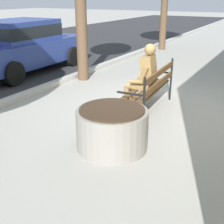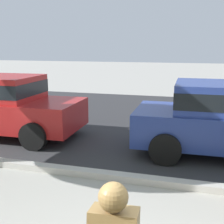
{
  "view_description": "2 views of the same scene",
  "coord_description": "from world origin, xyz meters",
  "px_view_note": "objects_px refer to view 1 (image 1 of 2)",
  "views": [
    {
      "loc": [
        -5.52,
        -2.1,
        2.22
      ],
      "look_at": [
        -1.94,
        -0.1,
        0.6
      ],
      "focal_mm": 47.31,
      "sensor_mm": 36.0,
      "label": 1
    },
    {
      "loc": [
        0.31,
        -1.84,
        2.31
      ],
      "look_at": [
        -1.54,
        4.71,
        0.8
      ],
      "focal_mm": 48.11,
      "sensor_mm": 36.0,
      "label": 2
    }
  ],
  "objects_px": {
    "bronze_statue_seated": "(142,79)",
    "parked_car_blue": "(22,44)",
    "concrete_planter": "(112,129)",
    "park_bench": "(152,86)"
  },
  "relations": [
    {
      "from": "bronze_statue_seated",
      "to": "park_bench",
      "type": "bearing_deg",
      "value": -85.66
    },
    {
      "from": "bronze_statue_seated",
      "to": "concrete_planter",
      "type": "bearing_deg",
      "value": -170.51
    },
    {
      "from": "park_bench",
      "to": "parked_car_blue",
      "type": "distance_m",
      "value": 4.89
    },
    {
      "from": "parked_car_blue",
      "to": "concrete_planter",
      "type": "bearing_deg",
      "value": -121.96
    },
    {
      "from": "parked_car_blue",
      "to": "park_bench",
      "type": "bearing_deg",
      "value": -104.71
    },
    {
      "from": "bronze_statue_seated",
      "to": "parked_car_blue",
      "type": "bearing_deg",
      "value": 74.44
    },
    {
      "from": "concrete_planter",
      "to": "park_bench",
      "type": "bearing_deg",
      "value": 2.53
    },
    {
      "from": "bronze_statue_seated",
      "to": "parked_car_blue",
      "type": "height_order",
      "value": "parked_car_blue"
    },
    {
      "from": "bronze_statue_seated",
      "to": "parked_car_blue",
      "type": "relative_size",
      "value": 0.33
    },
    {
      "from": "concrete_planter",
      "to": "parked_car_blue",
      "type": "relative_size",
      "value": 0.26
    }
  ]
}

